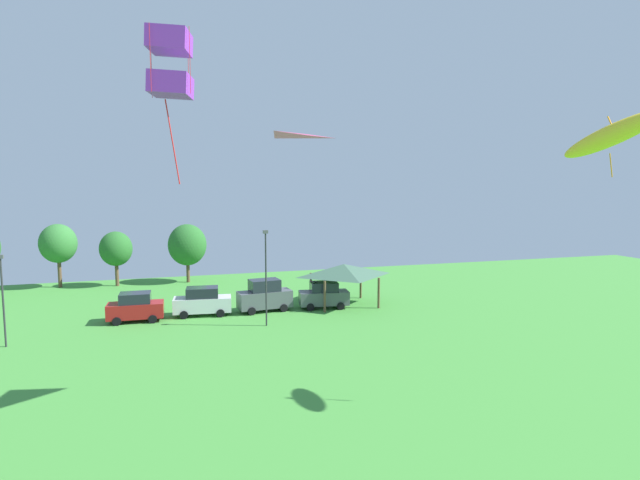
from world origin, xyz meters
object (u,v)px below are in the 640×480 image
parked_car_leftmost (136,307)px  park_pavilion (344,270)px  parked_car_rightmost_in_row (324,295)px  light_post_2 (3,295)px  kite_flying_1 (170,63)px  kite_flying_2 (275,161)px  kite_flying_0 (613,135)px  parked_car_second_from_left (202,301)px  treeline_tree_3 (187,245)px  treeline_tree_2 (116,249)px  light_post_1 (266,273)px  treeline_tree_1 (58,244)px  parked_car_third_from_left (265,296)px

parked_car_leftmost → park_pavilion: 17.24m
parked_car_rightmost_in_row → light_post_2: (-22.74, -4.00, 2.28)m
kite_flying_1 → kite_flying_2: size_ratio=1.67×
parked_car_rightmost_in_row → kite_flying_2: bearing=-107.3°
kite_flying_1 → parked_car_rightmost_in_row: bearing=56.8°
kite_flying_0 → parked_car_second_from_left: size_ratio=0.90×
parked_car_rightmost_in_row → treeline_tree_3: bearing=131.8°
parked_car_leftmost → parked_car_second_from_left: bearing=5.8°
kite_flying_0 → treeline_tree_2: kite_flying_0 is taller
parked_car_leftmost → park_pavilion: (17.12, 0.52, 1.97)m
kite_flying_0 → park_pavilion: bearing=101.4°
parked_car_second_from_left → light_post_1: 6.86m
kite_flying_1 → parked_car_second_from_left: size_ratio=1.29×
kite_flying_2 → treeline_tree_3: (-2.97, 31.97, -7.38)m
kite_flying_1 → parked_car_second_from_left: 23.84m
parked_car_second_from_left → park_pavilion: park_pavilion is taller
kite_flying_0 → kite_flying_1: 19.28m
parked_car_second_from_left → light_post_2: light_post_2 is taller
parked_car_second_from_left → treeline_tree_1: 21.07m
parked_car_rightmost_in_row → treeline_tree_1: 28.78m
light_post_2 → park_pavilion: bearing=10.6°
light_post_2 → treeline_tree_2: (4.96, 19.56, 0.51)m
treeline_tree_1 → kite_flying_1: bearing=-72.5°
kite_flying_1 → treeline_tree_3: (1.66, 34.26, -10.97)m
kite_flying_0 → parked_car_second_from_left: kite_flying_0 is taller
parked_car_second_from_left → parked_car_rightmost_in_row: size_ratio=1.08×
treeline_tree_2 → parked_car_third_from_left: bearing=-50.0°
kite_flying_0 → parked_car_rightmost_in_row: kite_flying_0 is taller
kite_flying_1 → parked_car_leftmost: (-2.84, 18.87, -13.95)m
treeline_tree_3 → parked_car_second_from_left: bearing=-88.0°
kite_flying_2 → light_post_1: kite_flying_2 is taller
kite_flying_0 → park_pavilion: 24.96m
treeline_tree_3 → light_post_1: bearing=-76.1°
kite_flying_0 → treeline_tree_3: 42.13m
kite_flying_1 → treeline_tree_3: 36.02m
parked_car_leftmost → parked_car_third_from_left: (10.06, 0.27, 0.19)m
parked_car_third_from_left → light_post_1: bearing=-106.0°
parked_car_rightmost_in_row → parked_car_third_from_left: bearing=-177.0°
parked_car_third_from_left → light_post_2: 18.37m
treeline_tree_2 → parked_car_rightmost_in_row: bearing=-41.2°
parked_car_second_from_left → light_post_2: size_ratio=0.78×
parked_car_rightmost_in_row → park_pavilion: 2.90m
parked_car_second_from_left → light_post_1: bearing=-40.3°
kite_flying_1 → treeline_tree_2: kite_flying_1 is taller
kite_flying_2 → park_pavilion: (9.64, 17.10, -8.38)m
parked_car_rightmost_in_row → treeline_tree_2: bearing=146.3°
kite_flying_2 → park_pavilion: bearing=60.6°
parked_car_second_from_left → treeline_tree_1: treeline_tree_1 is taller
parked_car_third_from_left → park_pavilion: bearing=-4.9°
park_pavilion → treeline_tree_2: bearing=143.0°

